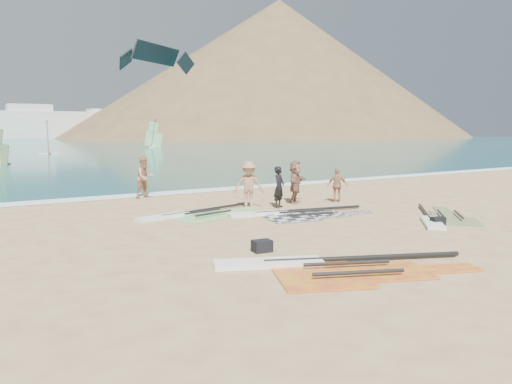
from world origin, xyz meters
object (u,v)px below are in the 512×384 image
gear_bag_far (438,221)px  rig_grey (290,214)px  gear_bag_near (262,246)px  beachgoer_right (295,182)px  rig_green (193,215)px  person_wetsuit (279,187)px  beachgoer_mid (249,185)px  rig_orange (441,219)px  beachgoer_back (337,185)px  beachgoer_left (145,177)px  rig_red (325,267)px

gear_bag_far → rig_grey: bearing=128.8°
gear_bag_near → beachgoer_right: beachgoer_right is taller
rig_green → person_wetsuit: (4.00, 0.03, 0.83)m
gear_bag_far → beachgoer_mid: (-3.80, 6.61, 0.86)m
rig_orange → beachgoer_back: bearing=47.3°
gear_bag_near → beachgoer_mid: size_ratio=0.26×
person_wetsuit → beachgoer_back: person_wetsuit is taller
gear_bag_far → beachgoer_left: size_ratio=0.23×
rig_green → beachgoer_left: 5.97m
beachgoer_left → rig_red: bearing=-107.8°
rig_orange → person_wetsuit: (-3.52, 5.46, 0.83)m
gear_bag_near → person_wetsuit: size_ratio=0.29×
gear_bag_far → beachgoer_back: 5.98m
rig_green → gear_bag_far: bearing=-56.3°
beachgoer_mid → beachgoer_back: 4.33m
gear_bag_near → beachgoer_left: bearing=86.3°
rig_orange → beachgoer_left: bearing=76.3°
beachgoer_mid → beachgoer_left: bearing=144.0°
beachgoer_back → rig_orange: bearing=122.5°
rig_red → gear_bag_far: bearing=40.3°
rig_red → beachgoer_back: size_ratio=3.97×
gear_bag_far → beachgoer_right: 6.89m
beachgoer_mid → rig_red: bearing=-82.5°
gear_bag_far → beachgoer_back: (0.47, 5.93, 0.63)m
person_wetsuit → beachgoer_left: 7.02m
rig_red → beachgoer_right: 10.62m
rig_orange → beachgoer_right: bearing=62.5°
gear_bag_near → rig_green: bearing=84.0°
rig_grey → rig_red: bearing=-108.3°
gear_bag_far → beachgoer_mid: bearing=119.9°
rig_orange → beachgoer_right: 6.60m
beachgoer_left → beachgoer_right: bearing=-61.0°
rig_red → beachgoer_left: (0.37, 14.14, 0.95)m
beachgoer_back → beachgoer_right: bearing=4.6°
rig_red → beachgoer_mid: size_ratio=3.07×
rig_red → beachgoer_mid: beachgoer_mid is taller
rig_orange → gear_bag_near: gear_bag_near is taller
rig_orange → rig_red: size_ratio=0.72×
beachgoer_right → gear_bag_far: bearing=-118.5°
person_wetsuit → beachgoer_mid: bearing=119.7°
rig_orange → gear_bag_near: (-8.15, -0.58, 0.12)m
rig_orange → gear_bag_near: size_ratio=8.59×
rig_grey → beachgoer_left: bearing=122.7°
person_wetsuit → beachgoer_left: beachgoer_left is taller
beachgoer_left → beachgoer_back: bearing=-56.7°
rig_green → beachgoer_right: beachgoer_right is taller
rig_red → person_wetsuit: person_wetsuit is taller
rig_orange → beachgoer_mid: 7.70m
rig_red → beachgoer_left: bearing=110.5°
rig_grey → beachgoer_right: size_ratio=2.98×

